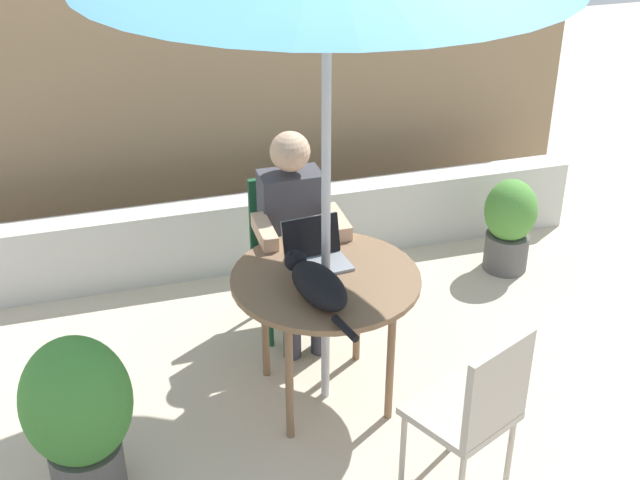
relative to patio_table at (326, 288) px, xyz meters
name	(u,v)px	position (x,y,z in m)	size (l,w,h in m)	color
ground_plane	(325,395)	(0.00, 0.00, -0.67)	(14.00, 14.00, 0.00)	beige
fence_back	(239,110)	(0.00, 2.07, 0.19)	(4.85, 0.08, 1.73)	#937756
planter_wall_low	(263,230)	(0.00, 1.45, -0.43)	(4.37, 0.20, 0.49)	beige
patio_table	(326,288)	(0.00, 0.00, 0.00)	(0.94, 0.94, 0.74)	brown
chair_occupied	(288,241)	(0.00, 0.77, -0.14)	(0.40, 0.40, 0.90)	#194C2D
chair_empty	(477,406)	(0.42, -0.88, -0.14)	(0.53, 0.53, 0.90)	#B2A899
person_seated	(294,227)	(0.00, 0.61, 0.03)	(0.48, 0.48, 1.24)	#3F3F47
laptop	(315,250)	(-0.01, 0.16, 0.13)	(0.32, 0.28, 0.21)	gray
cat	(316,284)	(-0.10, -0.18, 0.15)	(0.28, 0.65, 0.17)	black
potted_plant_near_fence	(509,223)	(1.52, 0.93, -0.33)	(0.34, 0.34, 0.64)	#595654
potted_plant_by_chair	(78,412)	(-1.24, -0.33, -0.22)	(0.49, 0.49, 0.82)	#595654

